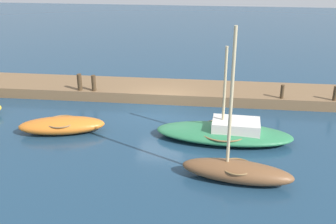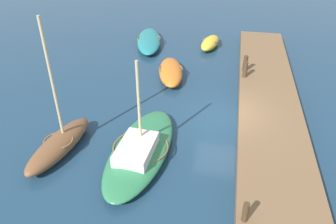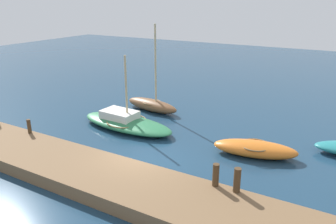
% 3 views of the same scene
% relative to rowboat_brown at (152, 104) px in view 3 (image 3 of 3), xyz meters
% --- Properties ---
extents(ground_plane, '(84.00, 84.00, 0.00)m').
position_rel_rowboat_brown_xyz_m(ground_plane, '(3.76, -6.71, -0.45)').
color(ground_plane, navy).
extents(dock_platform, '(24.17, 3.00, 0.58)m').
position_rel_rowboat_brown_xyz_m(dock_platform, '(3.76, -8.91, -0.16)').
color(dock_platform, brown).
rests_on(dock_platform, ground_plane).
extents(rowboat_brown, '(4.27, 1.78, 5.75)m').
position_rel_rowboat_brown_xyz_m(rowboat_brown, '(0.00, 0.00, 0.00)').
color(rowboat_brown, brown).
rests_on(rowboat_brown, ground_plane).
extents(sailboat_green, '(6.26, 2.62, 4.30)m').
position_rel_rowboat_brown_xyz_m(sailboat_green, '(0.37, -3.44, -0.07)').
color(sailboat_green, '#2D7A4C').
rests_on(sailboat_green, ground_plane).
extents(rowboat_orange, '(4.18, 2.23, 0.74)m').
position_rel_rowboat_brown_xyz_m(rowboat_orange, '(7.96, -3.29, -0.07)').
color(rowboat_orange, orange).
rests_on(rowboat_orange, ground_plane).
extents(mooring_post_mid_west, '(0.20, 0.20, 0.74)m').
position_rel_rowboat_brown_xyz_m(mooring_post_mid_west, '(-2.66, -7.66, 0.51)').
color(mooring_post_mid_west, '#47331E').
rests_on(mooring_post_mid_west, dock_platform).
extents(mooring_post_mid_east, '(0.24, 0.24, 0.90)m').
position_rel_rowboat_brown_xyz_m(mooring_post_mid_east, '(7.68, -7.66, 0.59)').
color(mooring_post_mid_east, '#47331E').
rests_on(mooring_post_mid_east, dock_platform).
extents(mooring_post_east, '(0.26, 0.26, 0.94)m').
position_rel_rowboat_brown_xyz_m(mooring_post_east, '(8.50, -7.66, 0.61)').
color(mooring_post_east, '#47331E').
rests_on(mooring_post_east, dock_platform).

